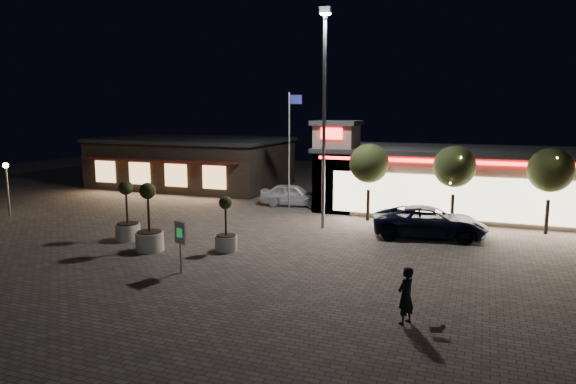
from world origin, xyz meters
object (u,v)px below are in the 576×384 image
at_px(pickup_truck, 430,222).
at_px(pedestrian, 406,296).
at_px(white_sedan, 293,195).
at_px(planter_mid, 149,230).
at_px(valet_sign, 180,237).
at_px(planter_left, 127,222).

height_order(pickup_truck, pedestrian, pedestrian).
distance_m(white_sedan, pedestrian, 20.88).
height_order(pickup_truck, white_sedan, pickup_truck).
bearing_deg(pickup_truck, pedestrian, 173.31).
bearing_deg(white_sedan, planter_mid, 160.78).
relative_size(pedestrian, planter_mid, 0.56).
bearing_deg(pedestrian, valet_sign, -73.70).
bearing_deg(planter_left, planter_mid, -29.40).
relative_size(pickup_truck, white_sedan, 1.30).
xyz_separation_m(pickup_truck, white_sedan, (-10.13, 6.00, -0.05)).
relative_size(planter_mid, valet_sign, 1.52).
bearing_deg(white_sedan, planter_left, 149.79).
relative_size(pedestrian, valet_sign, 0.86).
bearing_deg(pickup_truck, planter_mid, 112.65).
bearing_deg(planter_mid, valet_sign, -36.02).
height_order(white_sedan, valet_sign, valet_sign).
distance_m(white_sedan, valet_sign, 16.10).
bearing_deg(planter_mid, pickup_truck, 31.43).
xyz_separation_m(pickup_truck, planter_left, (-14.85, -6.34, 0.15)).
relative_size(pickup_truck, planter_mid, 1.79).
xyz_separation_m(pedestrian, planter_mid, (-12.96, 4.36, 0.09)).
distance_m(pickup_truck, valet_sign, 13.66).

